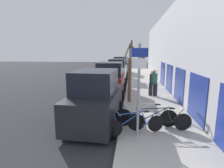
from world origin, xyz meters
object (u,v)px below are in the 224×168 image
pedestrian_near (152,81)px  pedestrian_far (154,81)px  bicycle_2 (146,117)px  street_tree (130,74)px  parked_car_0 (96,100)px  bicycle_0 (136,125)px  traffic_light (132,52)px  parked_car_1 (110,80)px  parked_car_2 (117,71)px  bicycle_1 (160,121)px  signpost (139,86)px  parked_car_3 (121,67)px

pedestrian_near → pedestrian_far: size_ratio=0.97×
bicycle_2 → street_tree: street_tree is taller
parked_car_0 → bicycle_0: bearing=-33.6°
pedestrian_far → traffic_light: (-1.61, 11.44, 1.86)m
parked_car_0 → parked_car_1: (-0.04, 5.28, 0.01)m
pedestrian_near → street_tree: 2.39m
traffic_light → street_tree: bearing=-89.9°
parked_car_2 → traffic_light: traffic_light is taller
bicycle_1 → parked_car_2: parked_car_2 is taller
traffic_light → pedestrian_far: bearing=-82.0°
bicycle_1 → pedestrian_far: size_ratio=1.37×
pedestrian_near → parked_car_1: bearing=172.9°
parked_car_1 → pedestrian_far: size_ratio=2.47×
traffic_light → bicycle_0: bearing=-89.0°
bicycle_2 → parked_car_2: size_ratio=0.53×
signpost → street_tree: 4.27m
signpost → bicycle_1: signpost is taller
parked_car_3 → traffic_light: size_ratio=1.08×
parked_car_1 → street_tree: size_ratio=1.28×
bicycle_1 → pedestrian_near: pedestrian_near is taller
bicycle_2 → bicycle_1: bearing=-125.2°
street_tree → pedestrian_far: bearing=45.9°
bicycle_0 → bicycle_2: bicycle_2 is taller
signpost → parked_car_2: 12.51m
bicycle_2 → parked_car_0: size_ratio=0.59×
signpost → traffic_light: bearing=91.2°
signpost → parked_car_1: size_ratio=0.73×
parked_car_2 → pedestrian_near: 6.98m
parked_car_2 → traffic_light: 5.53m
street_tree → parked_car_3: bearing=95.8°
bicycle_1 → traffic_light: 17.02m
parked_car_2 → bicycle_0: bearing=-81.8°
street_tree → bicycle_0: bearing=-86.3°
signpost → pedestrian_near: signpost is taller
signpost → street_tree: size_ratio=0.94×
signpost → parked_car_2: signpost is taller
traffic_light → parked_car_0: bearing=-95.0°
street_tree → traffic_light: size_ratio=0.76×
signpost → pedestrian_near: 6.18m
parked_car_0 → parked_car_2: parked_car_2 is taller
bicycle_1 → bicycle_2: 0.58m
bicycle_2 → parked_car_0: (-2.10, 0.49, 0.49)m
bicycle_0 → traffic_light: bearing=-21.6°
bicycle_2 → street_tree: bearing=9.0°
signpost → parked_car_1: bearing=105.1°
parked_car_2 → pedestrian_far: (3.02, -6.47, 0.09)m
bicycle_0 → parked_car_1: bearing=-7.8°
street_tree → pedestrian_near: bearing=50.0°
bicycle_0 → pedestrian_far: (1.31, 5.77, 0.65)m
parked_car_0 → street_tree: (1.41, 2.92, 0.75)m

